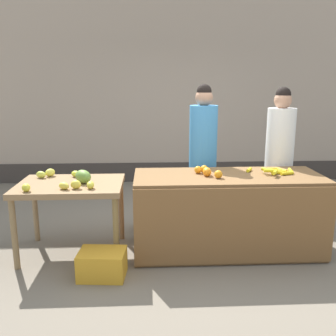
{
  "coord_description": "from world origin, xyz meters",
  "views": [
    {
      "loc": [
        -0.51,
        -3.79,
        1.82
      ],
      "look_at": [
        -0.31,
        0.15,
        0.91
      ],
      "focal_mm": 39.3,
      "sensor_mm": 36.0,
      "label": 1
    }
  ],
  "objects_px": {
    "vendor_woman_blue_shirt": "(203,158)",
    "produce_crate": "(102,264)",
    "vendor_woman_white_shirt": "(279,160)",
    "produce_sack": "(147,212)"
  },
  "relations": [
    {
      "from": "vendor_woman_blue_shirt",
      "to": "produce_crate",
      "type": "distance_m",
      "value": 1.8
    },
    {
      "from": "vendor_woman_white_shirt",
      "to": "produce_sack",
      "type": "height_order",
      "value": "vendor_woman_white_shirt"
    },
    {
      "from": "vendor_woman_white_shirt",
      "to": "produce_sack",
      "type": "relative_size",
      "value": 3.82
    },
    {
      "from": "vendor_woman_white_shirt",
      "to": "produce_crate",
      "type": "relative_size",
      "value": 4.05
    },
    {
      "from": "vendor_woman_blue_shirt",
      "to": "vendor_woman_white_shirt",
      "type": "relative_size",
      "value": 1.02
    },
    {
      "from": "produce_crate",
      "to": "produce_sack",
      "type": "bearing_deg",
      "value": 70.12
    },
    {
      "from": "vendor_woman_blue_shirt",
      "to": "vendor_woman_white_shirt",
      "type": "bearing_deg",
      "value": -2.89
    },
    {
      "from": "produce_crate",
      "to": "produce_sack",
      "type": "relative_size",
      "value": 0.94
    },
    {
      "from": "produce_sack",
      "to": "produce_crate",
      "type": "bearing_deg",
      "value": -109.88
    },
    {
      "from": "vendor_woman_blue_shirt",
      "to": "produce_sack",
      "type": "distance_m",
      "value": 0.98
    }
  ]
}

